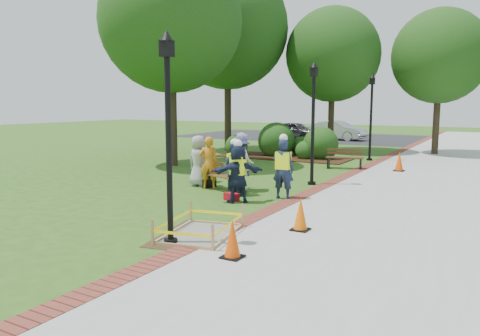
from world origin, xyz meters
The scene contains 34 objects.
ground centered at (0.00, 0.00, 0.00)m, with size 100.00×100.00×0.00m, color #285116.
sidewalk centered at (5.00, 10.00, 0.01)m, with size 6.00×60.00×0.02m, color #9E9E99.
brick_edging centered at (1.75, 10.00, 0.01)m, with size 0.50×60.00×0.03m, color maroon.
mulch_bed centered at (-3.00, 12.00, 0.02)m, with size 7.00×3.00×0.05m, color #381E0F.
parking_lot centered at (0.00, 27.00, 0.00)m, with size 36.00×12.00×0.01m, color black.
wet_concrete_pad centered at (1.46, -2.23, 0.23)m, with size 2.13×2.60×0.55m.
bench_near centered at (-0.87, 2.44, 0.28)m, with size 1.72×1.10×0.89m.
bench_far centered at (1.06, 9.45, 0.27)m, with size 1.66×0.81×0.86m.
cone_front centered at (2.82, -3.18, 0.36)m, with size 0.38×0.38×0.75m.
cone_back centered at (3.20, -0.80, 0.37)m, with size 0.39×0.39×0.76m.
cone_far centered at (3.30, 9.78, 0.40)m, with size 0.42×0.42×0.84m.
toolbox centered at (0.17, 1.28, 0.11)m, with size 0.44×0.24×0.22m, color #AA0D19.
lamp_near centered at (1.25, -3.00, 2.48)m, with size 0.28×0.28×4.26m.
lamp_mid centered at (1.25, 5.00, 2.48)m, with size 0.28×0.28×4.26m.
lamp_far centered at (1.25, 13.00, 2.48)m, with size 0.28×0.28×4.26m.
tree_left centered at (-6.12, 6.68, 6.42)m, with size 6.31×6.31×9.59m.
tree_back centered at (-1.90, 16.30, 5.59)m, with size 5.43×5.43×8.32m.
tree_right centered at (3.70, 17.64, 5.36)m, with size 5.13×5.13×7.93m.
tree_far centered at (-7.45, 13.75, 7.16)m, with size 7.10×7.10×10.72m.
shrub_a centered at (-5.55, 11.47, 0.00)m, with size 1.22×1.22×1.22m, color #174012.
shrub_b centered at (-3.63, 12.45, 0.00)m, with size 1.97×1.97×1.97m, color #174012.
shrub_c centered at (-1.73, 11.89, 0.00)m, with size 1.03×1.03×1.03m, color #174012.
shrub_d centered at (-1.08, 12.34, 0.00)m, with size 1.79×1.79×1.79m, color #174012.
shrub_e centered at (-2.56, 13.36, 0.00)m, with size 1.11×1.11×1.11m, color #174012.
casual_person_a centered at (-2.05, 2.80, 0.87)m, with size 0.59×0.40×1.75m.
casual_person_b centered at (-1.44, 2.53, 0.87)m, with size 0.66×0.56×1.75m.
casual_person_c centered at (-0.43, 3.00, 0.94)m, with size 0.69×0.71×1.89m.
casual_person_d centered at (-2.44, 3.62, 0.81)m, with size 0.61×0.53×1.63m.
casual_person_e centered at (-0.36, 2.72, 0.89)m, with size 0.68×0.63×1.78m.
hivis_worker_a centered at (0.46, 1.14, 0.91)m, with size 0.63×0.62×1.83m.
hivis_worker_b centered at (1.38, 2.26, 0.96)m, with size 0.61×0.43×1.95m.
hivis_worker_c centered at (-0.16, 2.02, 0.88)m, with size 0.55×0.38×1.77m.
parked_car_a centered at (-7.65, 24.70, 0.00)m, with size 4.42×1.92×1.44m, color #272729.
parked_car_b centered at (-4.25, 24.76, 0.00)m, with size 4.91×2.13×1.60m, color #A2A3A7.
Camera 1 is at (7.05, -10.36, 2.86)m, focal length 35.00 mm.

